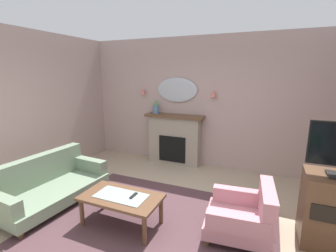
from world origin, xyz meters
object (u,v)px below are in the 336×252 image
object	(u,v)px
wall_sconce_left	(143,91)
armchair_near_fireplace	(245,215)
mantel_vase_centre	(156,107)
coffee_table	(121,200)
fireplace	(174,140)
tv_remote	(134,196)
wall_mirror	(177,90)
floral_couch	(48,184)
wall_sconce_right	(213,94)

from	to	relation	value
wall_sconce_left	armchair_near_fireplace	xyz separation A→B (m)	(2.66, -2.16, -1.35)
mantel_vase_centre	coffee_table	bearing A→B (deg)	-75.05
fireplace	wall_sconce_left	bearing A→B (deg)	173.84
fireplace	tv_remote	world-z (taller)	fireplace
wall_mirror	wall_sconce_left	size ratio (longest dim) A/B	6.86
mantel_vase_centre	floral_couch	distance (m)	2.73
tv_remote	mantel_vase_centre	bearing A→B (deg)	108.88
mantel_vase_centre	armchair_near_fireplace	xyz separation A→B (m)	(2.26, -2.04, -1.00)
coffee_table	floral_couch	bearing A→B (deg)	178.28
wall_mirror	armchair_near_fireplace	size ratio (longest dim) A/B	1.08
floral_couch	armchair_near_fireplace	distance (m)	3.06
coffee_table	tv_remote	xyz separation A→B (m)	(0.17, 0.05, 0.07)
wall_mirror	coffee_table	world-z (taller)	wall_mirror
fireplace	coffee_table	xyz separation A→B (m)	(0.21, -2.50, -0.19)
fireplace	tv_remote	size ratio (longest dim) A/B	8.50
wall_sconce_left	wall_sconce_right	distance (m)	1.70
wall_sconce_right	floral_couch	size ratio (longest dim) A/B	0.08
wall_mirror	armchair_near_fireplace	world-z (taller)	wall_mirror
mantel_vase_centre	tv_remote	world-z (taller)	mantel_vase_centre
fireplace	wall_sconce_left	size ratio (longest dim) A/B	9.71
tv_remote	fireplace	bearing A→B (deg)	98.75
mantel_vase_centre	wall_mirror	distance (m)	0.63
wall_mirror	floral_couch	size ratio (longest dim) A/B	0.54
mantel_vase_centre	tv_remote	xyz separation A→B (m)	(0.83, -2.42, -0.86)
tv_remote	floral_couch	world-z (taller)	floral_couch
tv_remote	floral_couch	xyz separation A→B (m)	(-1.60, -0.01, -0.13)
floral_couch	mantel_vase_centre	bearing A→B (deg)	72.24
coffee_table	tv_remote	distance (m)	0.19
wall_sconce_left	tv_remote	world-z (taller)	wall_sconce_left
fireplace	floral_couch	distance (m)	2.76
coffee_table	armchair_near_fireplace	world-z (taller)	armchair_near_fireplace
fireplace	coffee_table	size ratio (longest dim) A/B	1.24
tv_remote	wall_sconce_right	bearing A→B (deg)	79.43
tv_remote	floral_couch	bearing A→B (deg)	-179.67
wall_mirror	wall_sconce_right	distance (m)	0.85
wall_sconce_right	coffee_table	xyz separation A→B (m)	(-0.64, -2.59, -1.28)
wall_sconce_left	armchair_near_fireplace	world-z (taller)	wall_sconce_left
wall_sconce_left	tv_remote	size ratio (longest dim) A/B	0.88
floral_couch	coffee_table	bearing A→B (deg)	-1.72
tv_remote	armchair_near_fireplace	size ratio (longest dim) A/B	0.18
wall_sconce_left	tv_remote	distance (m)	3.07
fireplace	floral_couch	size ratio (longest dim) A/B	0.77
wall_sconce_left	fireplace	bearing A→B (deg)	-6.16
coffee_table	floral_couch	xyz separation A→B (m)	(-1.44, 0.04, -0.06)
coffee_table	fireplace	bearing A→B (deg)	94.80
wall_sconce_left	armchair_near_fireplace	distance (m)	3.68
fireplace	armchair_near_fireplace	distance (m)	2.76
mantel_vase_centre	armchair_near_fireplace	size ratio (longest dim) A/B	0.40
wall_sconce_right	floral_couch	bearing A→B (deg)	-129.20
armchair_near_fireplace	tv_remote	bearing A→B (deg)	-165.16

